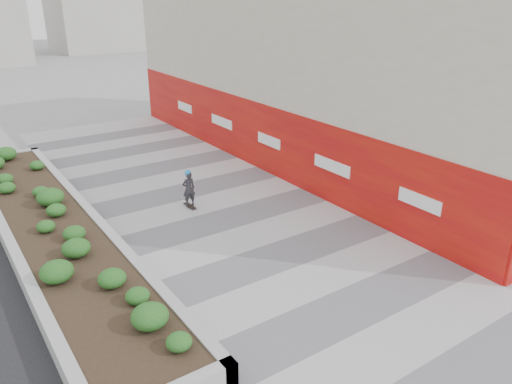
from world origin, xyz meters
The scene contains 6 objects.
ground centered at (0.00, 0.00, 0.00)m, with size 160.00×160.00×0.00m, color gray.
walkway centered at (0.00, 3.00, 0.01)m, with size 8.00×36.00×0.01m, color #A8A8AD.
building centered at (6.98, 8.98, 3.98)m, with size 6.04×24.08×8.00m.
planter centered at (-5.50, 7.00, 0.42)m, with size 3.00×18.00×0.90m.
manhole_cover centered at (0.50, 3.00, 0.00)m, with size 0.44×0.44×0.01m, color #595654.
skateboarder centered at (-0.66, 6.66, 0.75)m, with size 0.51×0.72×1.48m.
Camera 1 is at (-8.25, -8.85, 7.60)m, focal length 35.00 mm.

